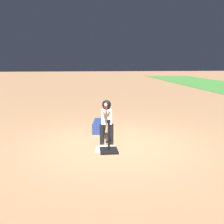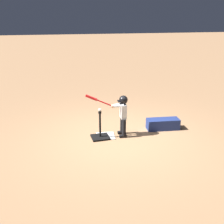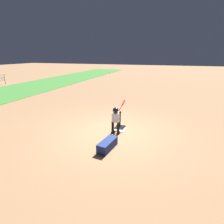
# 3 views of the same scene
# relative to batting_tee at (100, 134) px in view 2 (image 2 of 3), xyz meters

# --- Properties ---
(ground_plane) EXTENTS (90.00, 90.00, 0.00)m
(ground_plane) POSITION_rel_batting_tee_xyz_m (-0.44, 0.15, -0.10)
(ground_plane) COLOR #99704C
(home_plate) EXTENTS (0.50, 0.50, 0.02)m
(home_plate) POSITION_rel_batting_tee_xyz_m (-0.15, -0.05, -0.09)
(home_plate) COLOR white
(home_plate) RESTS_ON ground_plane
(batting_tee) EXTENTS (0.42, 0.38, 0.69)m
(batting_tee) POSITION_rel_batting_tee_xyz_m (0.00, 0.00, 0.00)
(batting_tee) COLOR black
(batting_tee) RESTS_ON ground_plane
(batter_child) EXTENTS (1.01, 0.33, 1.11)m
(batter_child) POSITION_rel_batting_tee_xyz_m (-0.54, 0.00, 0.56)
(batter_child) COLOR black
(batter_child) RESTS_ON ground_plane
(baseball) EXTENTS (0.07, 0.07, 0.07)m
(baseball) POSITION_rel_batting_tee_xyz_m (0.00, 0.00, 0.63)
(baseball) COLOR white
(baseball) RESTS_ON batting_tee
(equipment_bag) EXTENTS (0.88, 0.43, 0.28)m
(equipment_bag) POSITION_rel_batting_tee_xyz_m (-1.71, -0.10, 0.04)
(equipment_bag) COLOR navy
(equipment_bag) RESTS_ON ground_plane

